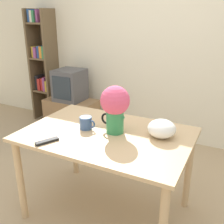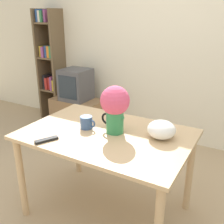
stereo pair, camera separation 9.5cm
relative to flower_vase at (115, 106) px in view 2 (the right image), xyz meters
The scene contains 10 objects.
ground_plane 1.05m from the flower_vase, 132.56° to the right, with size 12.00×12.00×0.00m, color tan.
wall_back 1.76m from the flower_vase, 94.18° to the left, with size 8.00×0.05×2.60m.
table 0.34m from the flower_vase, 141.12° to the right, with size 1.37×0.93×0.80m.
flower_vase is the anchor object (origin of this frame).
coffee_mug 0.31m from the flower_vase, 168.62° to the right, with size 0.14×0.10×0.11m.
white_bowl 0.41m from the flower_vase, 13.49° to the left, with size 0.22×0.22×0.14m.
remote_control 0.60m from the flower_vase, 133.03° to the right, with size 0.12×0.18×0.02m.
tv_stand 2.09m from the flower_vase, 136.66° to the left, with size 0.79×0.42×0.49m.
tv_set 1.96m from the flower_vase, 136.71° to the left, with size 0.40×0.41×0.47m.
bookshelf 2.61m from the flower_vase, 143.07° to the left, with size 0.38×0.33×1.80m.
Camera 2 is at (1.09, -1.59, 1.72)m, focal length 42.00 mm.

